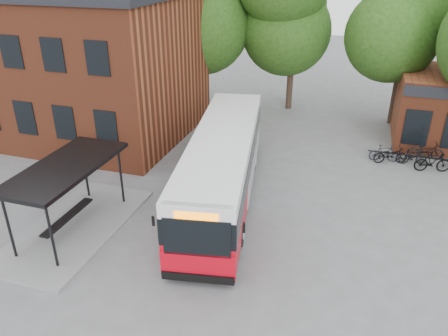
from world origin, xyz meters
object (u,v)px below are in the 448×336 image
(bus_shelter, at_px, (70,198))
(bicycle_3, at_px, (413,156))
(bicycle_4, at_px, (426,151))
(bicycle_1, at_px, (384,153))
(bicycle_5, at_px, (433,162))
(city_bus, at_px, (223,167))
(bicycle_2, at_px, (390,155))

(bus_shelter, xyz_separation_m, bicycle_3, (13.45, 10.71, -1.01))
(bicycle_4, bearing_deg, bicycle_3, 136.28)
(bicycle_1, xyz_separation_m, bicycle_4, (2.14, 1.01, 0.02))
(bicycle_5, bearing_deg, bicycle_3, 39.89)
(bicycle_4, xyz_separation_m, bicycle_5, (0.20, -1.55, 0.06))
(bus_shelter, height_order, bicycle_5, bus_shelter)
(city_bus, xyz_separation_m, bicycle_2, (7.37, 6.22, -1.09))
(bicycle_2, bearing_deg, bicycle_3, -96.93)
(bicycle_3, xyz_separation_m, bicycle_5, (0.89, -0.67, 0.11))
(city_bus, relative_size, bicycle_5, 6.70)
(bicycle_5, bearing_deg, bicycle_1, 63.50)
(bicycle_1, height_order, bicycle_3, bicycle_1)
(city_bus, distance_m, bicycle_5, 11.07)
(bus_shelter, height_order, city_bus, city_bus)
(city_bus, height_order, bicycle_5, city_bus)
(bicycle_1, distance_m, bicycle_4, 2.36)
(city_bus, bearing_deg, bicycle_5, 21.66)
(city_bus, distance_m, bicycle_4, 11.81)
(bicycle_3, height_order, bicycle_5, bicycle_5)
(bus_shelter, bearing_deg, bicycle_3, 38.52)
(bus_shelter, distance_m, city_bus, 6.53)
(bicycle_2, height_order, bicycle_3, bicycle_2)
(bicycle_3, bearing_deg, bicycle_5, -142.82)
(bicycle_1, bearing_deg, city_bus, 125.08)
(bicycle_4, height_order, bicycle_5, bicycle_5)
(bicycle_2, bearing_deg, bicycle_1, 51.54)
(bicycle_3, relative_size, bicycle_4, 0.79)
(bicycle_3, relative_size, bicycle_5, 0.80)
(city_bus, height_order, bicycle_4, city_bus)
(bicycle_1, distance_m, bicycle_2, 0.34)
(bicycle_5, bearing_deg, bus_shelter, 111.68)
(bicycle_3, xyz_separation_m, bicycle_4, (0.69, 0.89, 0.05))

